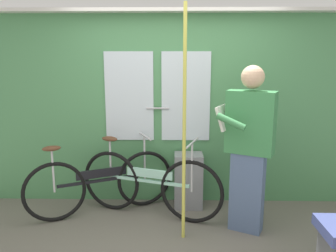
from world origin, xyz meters
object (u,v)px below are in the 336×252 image
at_px(passenger_reading_newspaper, 248,146).
at_px(handrail_pole, 184,127).
at_px(bicycle_near_door, 101,183).
at_px(trash_bin_by_wall, 188,180).
at_px(bicycle_leaning_behind, 149,184).

distance_m(passenger_reading_newspaper, handrail_pole, 0.74).
xyz_separation_m(bicycle_near_door, passenger_reading_newspaper, (1.65, -0.36, 0.57)).
bearing_deg(handrail_pole, trash_bin_by_wall, 84.02).
distance_m(bicycle_near_door, bicycle_leaning_behind, 0.58).
bearing_deg(handrail_pole, passenger_reading_newspaper, 15.11).
relative_size(passenger_reading_newspaper, handrail_pole, 0.75).
relative_size(bicycle_leaning_behind, handrail_pole, 0.71).
bearing_deg(bicycle_leaning_behind, handrail_pole, -32.87).
height_order(passenger_reading_newspaper, trash_bin_by_wall, passenger_reading_newspaper).
distance_m(bicycle_leaning_behind, trash_bin_by_wall, 0.54).
height_order(passenger_reading_newspaper, handrail_pole, handrail_pole).
bearing_deg(bicycle_near_door, handrail_pole, -53.87).
xyz_separation_m(trash_bin_by_wall, handrail_pole, (-0.08, -0.76, 0.84)).
bearing_deg(handrail_pole, bicycle_near_door, 150.64).
height_order(bicycle_near_door, bicycle_leaning_behind, bicycle_leaning_behind).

